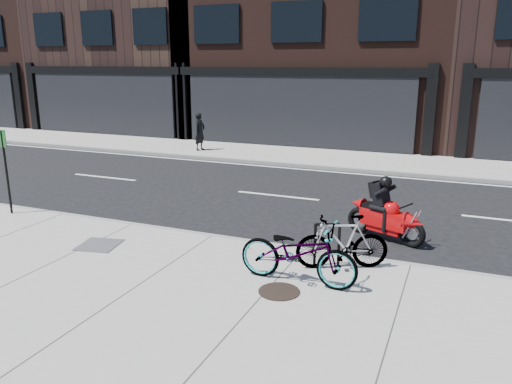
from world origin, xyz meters
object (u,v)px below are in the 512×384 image
at_px(pedestrian, 200,131).
at_px(sign_post, 6,164).
at_px(bike_rack, 327,241).
at_px(motorcycle, 389,215).
at_px(bicycle_rear, 342,242).
at_px(utility_grate, 99,245).
at_px(manhole_cover, 279,291).
at_px(bicycle_front, 298,252).

height_order(pedestrian, sign_post, sign_post).
bearing_deg(bike_rack, motorcycle, 70.08).
height_order(bicycle_rear, motorcycle, motorcycle).
xyz_separation_m(motorcycle, utility_grate, (-5.18, -2.85, -0.42)).
xyz_separation_m(motorcycle, manhole_cover, (-1.18, -3.42, -0.42)).
bearing_deg(sign_post, utility_grate, -6.49).
bearing_deg(bike_rack, bicycle_rear, 0.00).
bearing_deg(pedestrian, bicycle_front, -136.87).
distance_m(motorcycle, sign_post, 8.79).
height_order(bike_rack, manhole_cover, bike_rack).
distance_m(bike_rack, motorcycle, 2.24).
relative_size(bicycle_rear, motorcycle, 0.93).
xyz_separation_m(bicycle_front, motorcycle, (1.02, 2.97, -0.09)).
distance_m(bicycle_front, bicycle_rear, 1.01).
bearing_deg(bicycle_front, manhole_cover, 162.15).
relative_size(manhole_cover, sign_post, 0.33).
height_order(bicycle_front, motorcycle, motorcycle).
bearing_deg(bike_rack, manhole_cover, -107.58).
bearing_deg(sign_post, pedestrian, 99.70).
bearing_deg(manhole_cover, pedestrian, 124.12).
distance_m(bicycle_rear, utility_grate, 4.76).
relative_size(bike_rack, pedestrian, 0.52).
relative_size(manhole_cover, utility_grate, 0.88).
bearing_deg(bicycle_rear, sign_post, -115.99).
height_order(bicycle_rear, sign_post, sign_post).
xyz_separation_m(bicycle_rear, sign_post, (-8.05, 0.20, 0.71)).
distance_m(bicycle_rear, sign_post, 8.09).
relative_size(bike_rack, bicycle_front, 0.40).
distance_m(bike_rack, pedestrian, 12.54).
xyz_separation_m(pedestrian, sign_post, (0.11, -9.54, 0.43)).
height_order(motorcycle, pedestrian, pedestrian).
bearing_deg(bicycle_front, bicycle_rear, -30.60).
xyz_separation_m(manhole_cover, sign_post, (-7.37, 1.51, 1.19)).
distance_m(bicycle_front, pedestrian, 13.06).
distance_m(bike_rack, manhole_cover, 1.45).
bearing_deg(manhole_cover, sign_post, 168.45).
bearing_deg(sign_post, manhole_cover, -2.52).
xyz_separation_m(motorcycle, sign_post, (-8.55, -1.91, 0.77)).
bearing_deg(sign_post, motorcycle, 21.62).
distance_m(bicycle_rear, manhole_cover, 1.55).
bearing_deg(bicycle_rear, utility_grate, -105.64).
relative_size(bicycle_front, pedestrian, 1.31).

